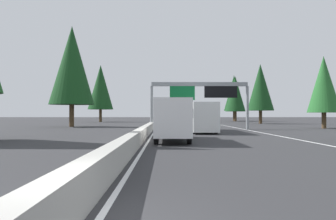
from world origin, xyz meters
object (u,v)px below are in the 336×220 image
conifer_right_far (234,93)px  conifer_right_mid (260,87)px  bus_near_center (200,116)px  conifer_right_near (324,84)px  conifer_left_mid (101,87)px  sedan_distant_a (184,120)px  conifer_right_distant (235,94)px  sedan_mid_left (185,118)px  sign_gantry_overhead (201,92)px  box_truck_far_right (172,119)px  conifer_left_near (72,65)px

conifer_right_far → conifer_right_mid: bearing=179.0°
bus_near_center → conifer_right_near: conifer_right_near is taller
conifer_right_near → conifer_left_mid: size_ratio=0.68×
sedan_distant_a → conifer_right_distant: conifer_right_distant is taller
sedan_mid_left → sign_gantry_overhead: bearing=177.9°
bus_near_center → conifer_right_mid: (31.07, -15.73, 5.78)m
bus_near_center → conifer_right_mid: conifer_right_mid is taller
sedan_distant_a → sedan_mid_left: bearing=-3.8°
conifer_right_near → conifer_right_distant: conifer_right_distant is taller
box_truck_far_right → conifer_right_mid: conifer_right_mid is taller
sedan_distant_a → conifer_left_mid: bearing=53.6°
sedan_distant_a → bus_near_center: bearing=180.0°
sign_gantry_overhead → conifer_right_far: (53.55, -15.51, 3.32)m
sedan_distant_a → conifer_left_near: conifer_left_near is taller
sign_gantry_overhead → conifer_left_mid: (41.25, 20.97, 3.98)m
sign_gantry_overhead → bus_near_center: size_ratio=1.10×
sedan_mid_left → conifer_right_near: size_ratio=0.45×
conifer_left_mid → box_truck_far_right: bearing=-164.2°
sedan_distant_a → sedan_mid_left: (55.71, -3.68, 0.00)m
bus_near_center → conifer_right_far: size_ratio=0.86×
bus_near_center → conifer_left_mid: (46.90, 20.28, 7.08)m
conifer_right_near → conifer_right_far: bearing=1.7°
conifer_left_near → sign_gantry_overhead: bearing=-114.9°
conifer_right_near → conifer_right_distant: (44.94, 2.45, 1.51)m
bus_near_center → conifer_left_near: bearing=51.7°
sedan_distant_a → conifer_right_distant: size_ratio=0.36×
sedan_distant_a → sign_gantry_overhead: bearing=-178.5°
sign_gantry_overhead → conifer_left_near: (8.84, 19.05, 4.70)m
box_truck_far_right → conifer_left_mid: bearing=15.8°
box_truck_far_right → sedan_distant_a: (44.64, -3.42, -0.93)m
sedan_distant_a → conifer_right_mid: size_ratio=0.36×
conifer_right_distant → bus_near_center: bearing=163.9°
conifer_right_mid → conifer_left_near: bearing=115.9°
sedan_mid_left → conifer_left_near: bearing=163.2°
conifer_right_distant → conifer_left_near: 51.17m
box_truck_far_right → conifer_right_far: size_ratio=0.64×
sign_gantry_overhead → bus_near_center: sign_gantry_overhead is taller
sedan_distant_a → conifer_right_mid: bearing=-93.2°
sedan_mid_left → conifer_left_mid: (-40.76, 23.96, 8.11)m
bus_near_center → sedan_distant_a: (31.94, -0.01, -1.03)m
bus_near_center → conifer_right_mid: bearing=-26.9°
box_truck_far_right → bus_near_center: bearing=-15.1°
conifer_left_near → conifer_right_near: bearing=-100.1°
sign_gantry_overhead → sedan_distant_a: bearing=1.5°
sedan_distant_a → conifer_right_near: 30.19m
conifer_right_near → conifer_left_mid: conifer_left_mid is taller
box_truck_far_right → conifer_left_mid: (59.60, 16.86, 7.18)m
box_truck_far_right → conifer_right_mid: bearing=-23.6°
box_truck_far_right → conifer_left_near: (27.19, 14.95, 7.90)m
box_truck_far_right → conifer_right_near: (20.76, -21.12, 4.39)m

